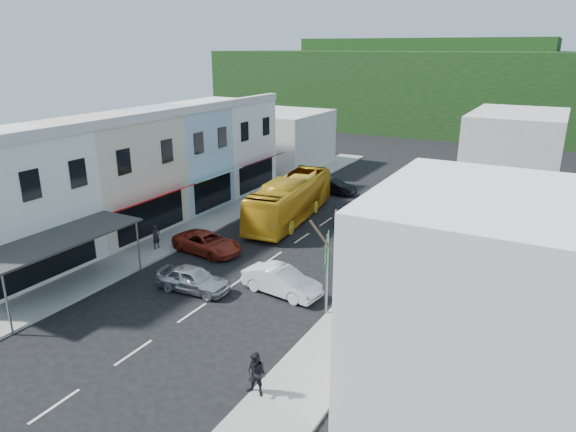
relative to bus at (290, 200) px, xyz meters
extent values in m
plane|color=black|center=(2.64, -11.17, -1.55)|extent=(120.00, 120.00, 0.00)
cube|color=gray|center=(-4.86, -1.17, -1.48)|extent=(3.00, 52.00, 0.15)
cube|color=gray|center=(10.14, -1.17, -1.48)|extent=(3.00, 52.00, 0.15)
cube|color=#5A0F0E|center=(-5.76, -16.67, 1.50)|extent=(1.30, 7.65, 0.08)
cube|color=beige|center=(-9.86, -8.17, 2.45)|extent=(7.00, 8.00, 8.00)
cube|color=#A20B09|center=(-5.76, -8.17, 1.50)|extent=(1.30, 6.80, 0.08)
cube|color=#95AEBF|center=(-9.86, -1.17, 2.45)|extent=(7.00, 6.00, 8.00)
cube|color=#195926|center=(-5.76, -1.17, 1.50)|extent=(1.30, 5.10, 0.08)
cube|color=white|center=(-9.86, 5.33, 2.45)|extent=(7.00, 7.00, 8.00)
cube|color=#5A0F0E|center=(-5.76, 5.33, 1.50)|extent=(1.30, 5.95, 0.08)
cube|color=white|center=(16.14, -15.17, 2.45)|extent=(8.00, 9.00, 8.00)
cube|color=#B7B2A8|center=(-9.36, 15.83, 1.45)|extent=(8.00, 10.00, 6.00)
cube|color=#B7B2A8|center=(13.64, 18.83, 1.95)|extent=(8.00, 12.00, 7.00)
cube|color=black|center=(2.64, 52.83, 4.45)|extent=(80.00, 24.00, 12.00)
cube|color=black|center=(-5.36, 58.83, 8.45)|extent=(40.00, 16.00, 8.00)
imported|color=gold|center=(0.00, 0.00, 0.00)|extent=(3.84, 11.81, 3.10)
imported|color=#B3B3B8|center=(1.16, -13.20, -0.85)|extent=(4.53, 2.14, 1.40)
imported|color=silver|center=(5.52, -11.18, -0.85)|extent=(4.58, 2.32, 1.40)
imported|color=maroon|center=(-1.54, -8.40, -0.85)|extent=(4.79, 2.42, 1.40)
imported|color=black|center=(5.66, 1.14, -0.85)|extent=(4.52, 1.90, 1.40)
imported|color=black|center=(-0.06, 8.30, -0.85)|extent=(4.44, 1.89, 1.40)
imported|color=black|center=(-4.66, -9.68, -0.55)|extent=(0.48, 0.65, 1.70)
imported|color=black|center=(8.94, -19.17, -0.55)|extent=(0.71, 0.45, 1.70)
camera|label=1|loc=(17.79, -32.89, 11.08)|focal=32.00mm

